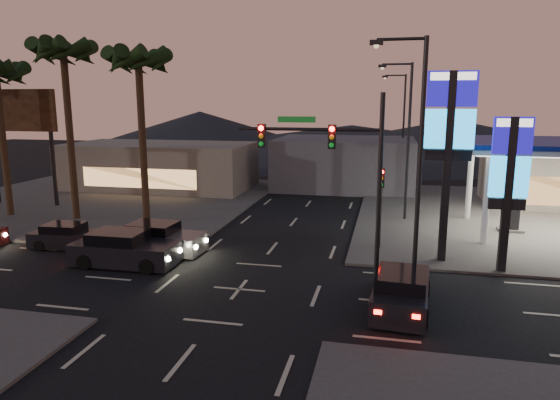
% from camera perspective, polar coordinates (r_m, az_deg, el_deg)
% --- Properties ---
extents(ground, '(140.00, 140.00, 0.00)m').
position_cam_1_polar(ground, '(21.03, -4.68, -10.14)').
color(ground, black).
rests_on(ground, ground).
extents(corner_lot_ne, '(24.00, 24.00, 0.12)m').
position_cam_1_polar(corner_lot_ne, '(36.95, 28.05, -1.97)').
color(corner_lot_ne, '#47443F').
rests_on(corner_lot_ne, ground).
extents(corner_lot_nw, '(24.00, 24.00, 0.12)m').
position_cam_1_polar(corner_lot_nw, '(41.69, -19.47, 0.09)').
color(corner_lot_nw, '#47443F').
rests_on(corner_lot_nw, ground).
extents(convenience_store, '(10.00, 6.00, 4.00)m').
position_cam_1_polar(convenience_store, '(41.90, 29.13, 2.06)').
color(convenience_store, '#726B5B').
rests_on(convenience_store, ground).
extents(pylon_sign_tall, '(2.20, 0.35, 9.00)m').
position_cam_1_polar(pylon_sign_tall, '(24.38, 18.81, 7.69)').
color(pylon_sign_tall, black).
rests_on(pylon_sign_tall, ground).
extents(pylon_sign_short, '(1.60, 0.35, 7.00)m').
position_cam_1_polar(pylon_sign_short, '(23.95, 24.76, 3.02)').
color(pylon_sign_short, black).
rests_on(pylon_sign_short, ground).
extents(traffic_signal_mast, '(6.10, 0.39, 8.00)m').
position_cam_1_polar(traffic_signal_mast, '(20.93, 6.62, 4.51)').
color(traffic_signal_mast, black).
rests_on(traffic_signal_mast, ground).
extents(pedestal_signal, '(0.32, 0.39, 4.30)m').
position_cam_1_polar(pedestal_signal, '(26.11, 11.44, 0.58)').
color(pedestal_signal, black).
rests_on(pedestal_signal, ground).
extents(streetlight_near, '(2.14, 0.25, 10.00)m').
position_cam_1_polar(streetlight_near, '(19.82, 15.16, 5.25)').
color(streetlight_near, black).
rests_on(streetlight_near, ground).
extents(streetlight_mid, '(2.14, 0.25, 10.00)m').
position_cam_1_polar(streetlight_mid, '(32.77, 14.15, 7.51)').
color(streetlight_mid, black).
rests_on(streetlight_mid, ground).
extents(streetlight_far, '(2.14, 0.25, 10.00)m').
position_cam_1_polar(streetlight_far, '(46.75, 13.69, 8.55)').
color(streetlight_far, black).
rests_on(streetlight_far, ground).
extents(palm_a, '(4.41, 4.41, 10.86)m').
position_cam_1_polar(palm_a, '(31.91, -15.84, 14.01)').
color(palm_a, black).
rests_on(palm_a, ground).
extents(palm_b, '(4.41, 4.41, 11.46)m').
position_cam_1_polar(palm_b, '(34.55, -23.45, 14.18)').
color(palm_b, black).
rests_on(palm_b, ground).
extents(billboard, '(6.00, 0.30, 8.50)m').
position_cam_1_polar(billboard, '(41.23, -27.64, 8.14)').
color(billboard, black).
rests_on(billboard, ground).
extents(building_far_west, '(16.00, 8.00, 4.00)m').
position_cam_1_polar(building_far_west, '(45.62, -13.54, 3.80)').
color(building_far_west, '#726B5B').
rests_on(building_far_west, ground).
extents(building_far_mid, '(12.00, 9.00, 4.40)m').
position_cam_1_polar(building_far_mid, '(45.19, 7.43, 4.21)').
color(building_far_mid, '#4C4C51').
rests_on(building_far_mid, ground).
extents(hill_left, '(40.00, 40.00, 6.00)m').
position_cam_1_polar(hill_left, '(84.65, -9.10, 7.94)').
color(hill_left, black).
rests_on(hill_left, ground).
extents(hill_right, '(50.00, 50.00, 5.00)m').
position_cam_1_polar(hill_right, '(79.40, 19.11, 6.90)').
color(hill_right, black).
rests_on(hill_right, ground).
extents(hill_center, '(60.00, 60.00, 4.00)m').
position_cam_1_polar(hill_center, '(79.11, 8.17, 7.02)').
color(hill_center, black).
rests_on(hill_center, ground).
extents(car_lane_a_front, '(5.08, 2.19, 1.64)m').
position_cam_1_polar(car_lane_a_front, '(24.78, -17.42, -5.44)').
color(car_lane_a_front, black).
rests_on(car_lane_a_front, ground).
extents(car_lane_b_front, '(4.84, 2.20, 1.55)m').
position_cam_1_polar(car_lane_b_front, '(26.36, -13.79, -4.34)').
color(car_lane_b_front, '#525154').
rests_on(car_lane_b_front, ground).
extents(car_lane_b_mid, '(4.11, 1.94, 1.31)m').
position_cam_1_polar(car_lane_b_mid, '(28.74, -23.06, -3.88)').
color(car_lane_b_mid, black).
rests_on(car_lane_b_mid, ground).
extents(suv_station, '(2.30, 4.72, 1.52)m').
position_cam_1_polar(suv_station, '(19.40, 13.71, -10.07)').
color(suv_station, black).
rests_on(suv_station, ground).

